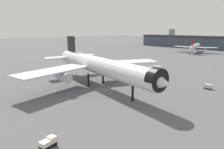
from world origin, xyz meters
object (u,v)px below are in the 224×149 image
airliner_near_gate (99,66)px  baggage_tug_wing (48,142)px  airliner_far_taxiway (195,46)px  baggage_cart_trailing (208,86)px  service_truck_front (155,69)px

airliner_near_gate → baggage_tug_wing: size_ratio=19.69×
airliner_near_gate → airliner_far_taxiway: airliner_near_gate is taller
baggage_tug_wing → airliner_near_gate: bearing=25.5°
airliner_near_gate → baggage_cart_trailing: (30.08, 28.06, -7.28)m
baggage_tug_wing → baggage_cart_trailing: 61.64m
baggage_cart_trailing → service_truck_front: bearing=160.5°
airliner_far_taxiway → service_truck_front: size_ratio=7.70×
service_truck_front → baggage_cart_trailing: size_ratio=2.29×
service_truck_front → baggage_tug_wing: bearing=66.8°
baggage_tug_wing → baggage_cart_trailing: size_ratio=1.43×
service_truck_front → baggage_tug_wing: 78.55m
airliner_near_gate → baggage_cart_trailing: bearing=50.3°
airliner_near_gate → baggage_tug_wing: airliner_near_gate is taller
airliner_near_gate → airliner_far_taxiway: 145.35m
service_truck_front → baggage_cart_trailing: (32.31, -11.97, -0.61)m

